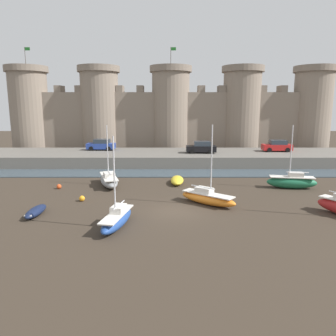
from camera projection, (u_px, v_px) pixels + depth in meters
The scene contains 15 objects.
ground_plane at pixel (174, 211), 25.40m from camera, with size 160.00×160.00×0.00m, color #382D23.
water_channel at pixel (171, 173), 39.32m from camera, with size 80.00×4.50×0.10m, color #3D4C56.
quay_road at pixel (171, 158), 46.29m from camera, with size 59.87×10.00×1.57m, color #666059.
castle at pixel (170, 114), 55.46m from camera, with size 54.84×6.97×17.44m.
sailboat_midflat_centre at pixel (207, 198), 27.07m from camera, with size 4.79×4.22×6.60m.
sailboat_midflat_right at pixel (117, 219), 22.06m from camera, with size 2.14×4.95×6.18m.
rowboat_foreground_centre at pixel (177, 180), 34.28m from camera, with size 1.47×3.57×0.72m.
sailboat_near_channel_right at pixel (291, 182), 32.27m from camera, with size 4.93×2.04×6.23m.
rowboat_foreground_right at pixel (35, 211), 24.36m from camera, with size 1.07×3.08×0.62m.
sailboat_foreground_left at pixel (109, 180), 33.30m from camera, with size 3.12×5.62×6.12m.
mooring_buoy_near_channel at pixel (59, 187), 32.12m from camera, with size 0.47×0.47×0.47m, color #E04C1E.
mooring_buoy_off_centre at pixel (82, 198), 27.98m from camera, with size 0.49×0.49×0.49m, color orange.
car_quay_east at pixel (277, 146), 46.78m from camera, with size 4.14×1.96×1.62m.
car_quay_centre_west at pixel (101, 145), 48.13m from camera, with size 4.14×1.96×1.62m.
car_quay_west at pixel (201, 147), 45.21m from camera, with size 4.14×1.96×1.62m.
Camera 1 is at (-0.46, -24.31, 8.11)m, focal length 35.00 mm.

